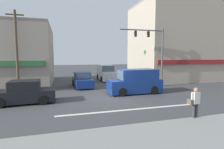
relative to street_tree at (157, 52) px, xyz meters
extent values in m
plane|color=#3D3D3F|center=(-7.50, -6.52, -3.76)|extent=(120.00, 120.00, 0.00)
cube|color=silver|center=(-7.50, -10.02, -3.76)|extent=(9.00, 0.24, 0.01)
cube|color=tan|center=(5.07, 1.80, 1.25)|extent=(13.46, 8.20, 10.03)
cube|color=maroon|center=(5.07, -2.40, -1.16)|extent=(12.79, 0.24, 0.50)
cube|color=gray|center=(5.07, 1.80, 6.42)|extent=(13.46, 8.20, 0.30)
cylinder|color=#4C3823|center=(0.00, 0.00, -2.51)|extent=(0.32, 0.32, 2.50)
sphere|color=#28602D|center=(0.00, 0.00, 0.02)|extent=(3.42, 3.42, 3.42)
cylinder|color=brown|center=(-15.20, -2.86, -0.20)|extent=(0.22, 0.22, 7.12)
cube|color=#473828|center=(-15.20, -2.86, 2.95)|extent=(1.40, 0.12, 0.10)
cylinder|color=brown|center=(0.32, 1.27, 0.65)|extent=(0.22, 0.22, 8.82)
cube|color=#473828|center=(0.32, 1.27, 4.66)|extent=(1.40, 0.12, 0.10)
cylinder|color=#47474C|center=(-1.04, -2.85, -0.66)|extent=(0.18, 0.18, 6.20)
cylinder|color=#47474C|center=(-3.44, -2.78, 2.19)|extent=(4.80, 0.26, 0.12)
cube|color=black|center=(-2.72, -2.80, 1.79)|extent=(0.21, 0.25, 0.60)
sphere|color=black|center=(-2.84, -2.80, 1.97)|extent=(0.12, 0.12, 0.12)
sphere|color=black|center=(-2.84, -2.80, 1.79)|extent=(0.12, 0.12, 0.12)
sphere|color=green|center=(-2.84, -2.80, 1.61)|extent=(0.12, 0.12, 0.12)
cube|color=black|center=(-4.15, -2.76, 1.79)|extent=(0.21, 0.25, 0.60)
sphere|color=black|center=(-4.27, -2.76, 1.97)|extent=(0.12, 0.12, 0.12)
sphere|color=black|center=(-4.27, -2.76, 1.79)|extent=(0.12, 0.12, 0.12)
sphere|color=green|center=(-4.27, -2.76, 1.61)|extent=(0.12, 0.12, 0.12)
cube|color=navy|center=(-5.47, -5.64, -3.10)|extent=(4.60, 1.85, 1.10)
cube|color=navy|center=(-5.17, -5.63, -2.10)|extent=(3.20, 1.81, 0.90)
cube|color=#475666|center=(-6.79, -5.64, -2.10)|extent=(0.06, 1.66, 0.76)
cylinder|color=black|center=(-6.90, -6.56, -3.40)|extent=(0.72, 0.20, 0.72)
cylinder|color=black|center=(-6.90, -4.72, -3.40)|extent=(0.72, 0.20, 0.72)
cylinder|color=black|center=(-4.04, -6.55, -3.40)|extent=(0.72, 0.20, 0.72)
cylinder|color=black|center=(-4.05, -4.71, -3.40)|extent=(0.72, 0.20, 0.72)
cube|color=silver|center=(-5.71, 3.45, -3.10)|extent=(1.99, 4.66, 1.10)
cube|color=silver|center=(-5.70, 3.75, -2.10)|extent=(1.90, 3.26, 0.90)
cube|color=#475666|center=(-5.75, 2.13, -2.10)|extent=(1.66, 0.11, 0.76)
cylinder|color=black|center=(-4.83, 2.00, -3.40)|extent=(0.22, 0.73, 0.72)
cylinder|color=black|center=(-6.67, 2.06, -3.40)|extent=(0.22, 0.73, 0.72)
cylinder|color=black|center=(-4.74, 4.85, -3.40)|extent=(0.22, 0.73, 0.72)
cylinder|color=black|center=(-6.58, 4.91, -3.40)|extent=(0.22, 0.73, 0.72)
cube|color=black|center=(-14.09, -6.62, -3.22)|extent=(4.17, 1.88, 0.80)
cube|color=black|center=(-13.99, -6.62, -2.50)|extent=(1.97, 1.64, 0.64)
cube|color=#475666|center=(-14.96, -6.66, -2.50)|extent=(0.12, 1.44, 0.54)
cylinder|color=black|center=(-15.40, -5.83, -3.44)|extent=(0.65, 0.21, 0.64)
cylinder|color=black|center=(-12.78, -7.42, -3.44)|extent=(0.65, 0.21, 0.64)
cylinder|color=black|center=(-12.86, -5.72, -3.44)|extent=(0.65, 0.21, 0.64)
cube|color=navy|center=(-9.46, -1.11, -3.22)|extent=(1.84, 4.16, 0.80)
cube|color=navy|center=(-9.46, -1.01, -2.50)|extent=(1.62, 1.95, 0.64)
cube|color=#475666|center=(-9.43, -1.98, -2.50)|extent=(1.44, 0.11, 0.54)
cylinder|color=black|center=(-8.57, -2.35, -3.44)|extent=(0.20, 0.65, 0.64)
cylinder|color=black|center=(-10.27, -2.41, -3.44)|extent=(0.20, 0.65, 0.64)
cylinder|color=black|center=(-8.65, 0.19, -3.44)|extent=(0.20, 0.65, 0.64)
cylinder|color=black|center=(-10.35, 0.13, -3.44)|extent=(0.20, 0.65, 0.64)
cylinder|color=#333338|center=(-5.09, -12.57, -3.33)|extent=(0.14, 0.14, 0.86)
cylinder|color=#333338|center=(-5.27, -12.59, -3.33)|extent=(0.14, 0.14, 0.86)
cube|color=beige|center=(-5.18, -12.58, -2.61)|extent=(0.37, 0.25, 0.58)
sphere|color=#9E7051|center=(-5.18, -12.58, -2.20)|extent=(0.22, 0.22, 0.22)
cylinder|color=beige|center=(-4.95, -12.56, -2.61)|extent=(0.09, 0.09, 0.56)
cylinder|color=beige|center=(-5.42, -12.60, -2.61)|extent=(0.09, 0.09, 0.56)
cube|color=brown|center=(-5.51, -12.56, -2.79)|extent=(0.14, 0.29, 0.24)
camera|label=1|loc=(-11.54, -19.59, -0.59)|focal=28.00mm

